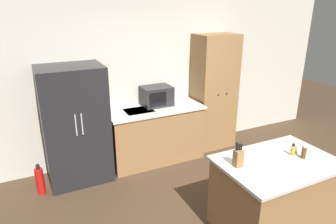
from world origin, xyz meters
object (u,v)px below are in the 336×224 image
(refrigerator, at_px, (75,125))
(microwave, at_px, (157,96))
(knife_block, at_px, (238,158))
(fire_extinguisher, at_px, (40,181))
(spice_bottle_amber_oil, at_px, (297,150))
(pantry_cabinet, at_px, (214,92))
(spice_bottle_short_red, at_px, (293,150))
(spice_bottle_tall_dark, at_px, (304,152))

(refrigerator, xyz_separation_m, microwave, (1.35, 0.14, 0.22))
(knife_block, relative_size, fire_extinguisher, 0.62)
(refrigerator, relative_size, spice_bottle_amber_oil, 18.20)
(pantry_cabinet, bearing_deg, refrigerator, -177.90)
(knife_block, relative_size, spice_bottle_short_red, 2.00)
(pantry_cabinet, relative_size, fire_extinguisher, 4.50)
(microwave, height_order, spice_bottle_tall_dark, microwave)
(knife_block, xyz_separation_m, spice_bottle_short_red, (0.71, -0.08, -0.03))
(spice_bottle_amber_oil, bearing_deg, fire_extinguisher, 145.34)
(refrigerator, bearing_deg, spice_bottle_short_red, -45.38)
(knife_block, bearing_deg, pantry_cabinet, 62.11)
(microwave, relative_size, spice_bottle_amber_oil, 5.08)
(refrigerator, distance_m, fire_extinguisher, 0.90)
(refrigerator, relative_size, pantry_cabinet, 0.85)
(microwave, xyz_separation_m, fire_extinguisher, (-1.93, -0.33, -0.88))
(pantry_cabinet, height_order, spice_bottle_short_red, pantry_cabinet)
(spice_bottle_tall_dark, bearing_deg, spice_bottle_short_red, 118.99)
(microwave, bearing_deg, knife_block, -90.36)
(knife_block, distance_m, spice_bottle_short_red, 0.72)
(refrigerator, relative_size, spice_bottle_short_red, 12.27)
(pantry_cabinet, relative_size, microwave, 4.23)
(knife_block, distance_m, spice_bottle_tall_dark, 0.79)
(microwave, relative_size, spice_bottle_tall_dark, 3.00)
(refrigerator, relative_size, spice_bottle_tall_dark, 10.75)
(spice_bottle_amber_oil, distance_m, fire_extinguisher, 3.38)
(spice_bottle_tall_dark, relative_size, spice_bottle_short_red, 1.14)
(refrigerator, bearing_deg, pantry_cabinet, 2.10)
(spice_bottle_short_red, height_order, spice_bottle_amber_oil, spice_bottle_short_red)
(spice_bottle_amber_oil, bearing_deg, knife_block, 175.65)
(refrigerator, height_order, fire_extinguisher, refrigerator)
(pantry_cabinet, distance_m, spice_bottle_tall_dark, 2.30)
(pantry_cabinet, height_order, microwave, pantry_cabinet)
(refrigerator, distance_m, microwave, 1.38)
(microwave, xyz_separation_m, knife_block, (-0.01, -2.14, -0.09))
(microwave, bearing_deg, spice_bottle_amber_oil, -70.48)
(spice_bottle_short_red, xyz_separation_m, spice_bottle_amber_oil, (0.08, 0.02, -0.02))
(fire_extinguisher, bearing_deg, pantry_cabinet, 5.22)
(knife_block, distance_m, fire_extinguisher, 2.76)
(microwave, bearing_deg, spice_bottle_tall_dark, -71.99)
(refrigerator, bearing_deg, spice_bottle_amber_oil, -44.02)
(pantry_cabinet, relative_size, knife_block, 7.27)
(spice_bottle_tall_dark, distance_m, spice_bottle_short_red, 0.12)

